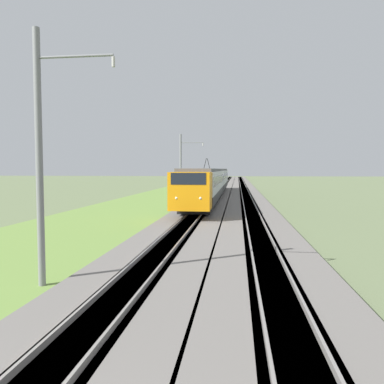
{
  "coord_description": "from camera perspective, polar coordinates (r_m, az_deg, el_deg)",
  "views": [
    {
      "loc": [
        -2.12,
        -3.18,
        3.76
      ],
      "look_at": [
        24.01,
        0.0,
        2.15
      ],
      "focal_mm": 35.0,
      "sensor_mm": 36.0,
      "label": 1
    }
  ],
  "objects": [
    {
      "name": "grass_verge",
      "position": [
        53.04,
        -2.97,
        -0.51
      ],
      "size": [
        240.0,
        11.16,
        0.12
      ],
      "color": "olive",
      "rests_on": "ground"
    },
    {
      "name": "passenger_train",
      "position": [
        46.3,
        3.0,
        1.67
      ],
      "size": [
        43.51,
        2.92,
        4.9
      ],
      "rotation": [
        0.0,
        0.0,
        3.14
      ],
      "color": "orange",
      "rests_on": "ground"
    },
    {
      "name": "catenary_mast_near",
      "position": [
        12.43,
        -22.02,
        5.05
      ],
      "size": [
        0.22,
        2.56,
        8.03
      ],
      "color": "slate",
      "rests_on": "ground"
    },
    {
      "name": "catenary_mast_mid",
      "position": [
        40.18,
        -1.65,
        3.67
      ],
      "size": [
        0.22,
        2.56,
        7.49
      ],
      "color": "slate",
      "rests_on": "ground"
    },
    {
      "name": "ballast_adjacent",
      "position": [
        52.26,
        8.16,
        -0.5
      ],
      "size": [
        240.0,
        4.4,
        0.3
      ],
      "color": "slate",
      "rests_on": "ground"
    },
    {
      "name": "track_adjacent",
      "position": [
        52.26,
        8.16,
        -0.49
      ],
      "size": [
        240.0,
        1.57,
        0.45
      ],
      "color": "#4C4238",
      "rests_on": "ground"
    },
    {
      "name": "track_main",
      "position": [
        52.34,
        3.44,
        -0.45
      ],
      "size": [
        240.0,
        1.57,
        0.45
      ],
      "color": "#4C4238",
      "rests_on": "ground"
    },
    {
      "name": "ballast_main",
      "position": [
        52.35,
        3.44,
        -0.46
      ],
      "size": [
        240.0,
        4.4,
        0.3
      ],
      "color": "slate",
      "rests_on": "ground"
    }
  ]
}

